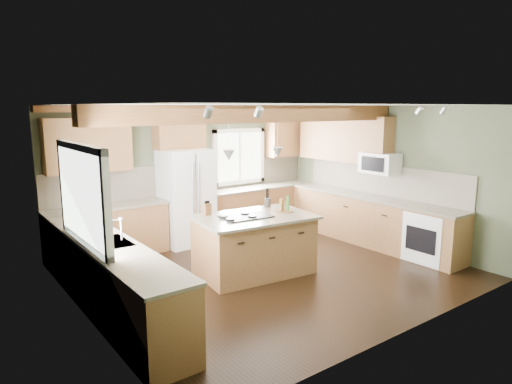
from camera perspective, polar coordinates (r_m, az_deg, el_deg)
floor at (r=7.35m, az=1.54°, el=-9.90°), size 5.60×5.60×0.00m
ceiling at (r=6.89m, az=1.65°, el=10.81°), size 5.60×5.60×0.00m
wall_back at (r=9.07m, az=-8.24°, el=2.40°), size 5.60×0.00×5.60m
wall_left at (r=5.74m, az=-20.94°, el=-2.92°), size 0.00×5.00×5.00m
wall_right at (r=8.99m, az=15.76°, el=2.04°), size 0.00×5.00×5.00m
ceiling_beam at (r=6.97m, az=1.13°, el=9.74°), size 5.55×0.26×0.26m
soffit_trim at (r=8.90m, az=-8.14°, el=10.26°), size 5.55×0.20×0.10m
backsplash_back at (r=9.07m, az=-8.18°, el=1.83°), size 5.58×0.03×0.58m
backsplash_right at (r=9.02m, az=15.42°, el=1.50°), size 0.03×3.70×0.58m
base_cab_back_left at (r=8.28m, az=-18.04°, el=-4.89°), size 2.02×0.60×0.88m
counter_back_left at (r=8.17m, az=-18.23°, el=-1.77°), size 2.06×0.64×0.04m
base_cab_back_right at (r=9.78m, az=0.44°, el=-2.03°), size 2.62×0.60×0.88m
counter_back_right at (r=9.69m, az=0.44°, el=0.63°), size 2.66×0.64×0.04m
base_cab_left at (r=6.12m, az=-17.79°, el=-10.34°), size 0.60×3.70×0.88m
counter_left at (r=5.97m, az=-18.04°, el=-6.21°), size 0.64×3.74×0.04m
base_cab_right at (r=8.95m, az=14.05°, el=-3.53°), size 0.60×3.70×0.88m
counter_right at (r=8.85m, az=14.18°, el=-0.64°), size 0.64×3.74×0.04m
upper_cab_back_left at (r=8.08m, az=-20.29°, el=5.51°), size 1.40×0.35×0.90m
upper_cab_over_fridge at (r=8.70m, az=-9.58°, el=7.64°), size 0.96×0.35×0.70m
upper_cab_right at (r=9.37m, az=10.92°, el=6.57°), size 0.35×2.20×0.90m
upper_cab_back_corner at (r=10.17m, az=3.69°, el=7.04°), size 0.90×0.35×0.90m
window_left at (r=5.75m, az=-21.05°, el=-0.37°), size 0.04×1.60×1.05m
window_back at (r=9.62m, az=-2.18°, el=4.46°), size 1.10×0.04×1.00m
sink at (r=5.97m, az=-18.04°, el=-6.16°), size 0.50×0.65×0.03m
faucet at (r=5.99m, az=-16.49°, el=-4.58°), size 0.02×0.02×0.28m
dishwasher at (r=5.00m, az=-12.61°, el=-15.04°), size 0.60×0.60×0.84m
oven at (r=8.22m, az=21.04°, el=-5.26°), size 0.60×0.72×0.84m
microwave at (r=8.76m, az=15.21°, el=3.50°), size 0.40×0.70×0.38m
pendant_left at (r=6.68m, az=-3.41°, el=4.61°), size 0.18×0.18×0.16m
pendant_right at (r=7.10m, az=2.70°, el=4.97°), size 0.18×0.18×0.16m
refrigerator at (r=8.67m, az=-8.71°, el=-0.67°), size 0.90×0.74×1.80m
island at (r=7.17m, az=-0.25°, el=-6.73°), size 1.80×1.21×0.88m
island_top at (r=7.04m, az=-0.26°, el=-3.16°), size 1.92×1.34×0.04m
cooktop at (r=6.97m, az=-1.26°, el=-3.06°), size 0.78×0.57×0.02m
knife_block at (r=7.11m, az=-6.12°, el=-2.16°), size 0.12×0.09×0.18m
utensil_crock at (r=7.66m, az=1.46°, el=-1.32°), size 0.12×0.12×0.15m
bottle_tray at (r=7.32m, az=3.64°, el=-1.53°), size 0.29×0.29×0.24m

